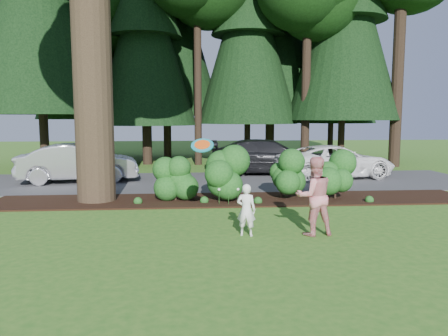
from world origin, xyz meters
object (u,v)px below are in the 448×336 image
Objects in this scene: car_dark_suv at (268,157)px; adult at (314,196)px; child at (246,210)px; car_silver_wagon at (79,163)px; car_white_suv at (335,161)px; frisbee at (202,145)px.

adult is at bearing 177.53° from car_dark_suv.
child is 0.66× the size of adult.
car_white_suv is (11.35, 0.44, -0.07)m from car_silver_wagon.
car_dark_suv is 11.33m from frisbee.
child is at bearing 169.28° from car_dark_suv.
car_dark_suv is at bearing -86.12° from car_silver_wagon.
adult is (-0.91, -10.98, 0.07)m from car_dark_suv.
car_white_suv is 9.52× the size of frisbee.
car_white_suv is at bearing -101.61° from child.
car_silver_wagon reaches higher than car_white_suv.
frisbee is (5.02, -8.63, 1.29)m from car_silver_wagon.
car_dark_suv is at bearing 51.55° from car_white_suv.
car_white_suv is at bearing 55.05° from frisbee.
adult is at bearing -149.06° from car_silver_wagon.
adult is 2.91m from frisbee.
car_white_suv is 10.74m from child.
child is 1.85m from frisbee.
car_silver_wagon is 10.06m from frisbee.
frisbee reaches higher than car_silver_wagon.
car_white_suv is 3.23m from car_dark_suv.
car_silver_wagon is 8.80m from car_dark_suv.
child is at bearing -7.33° from adult.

